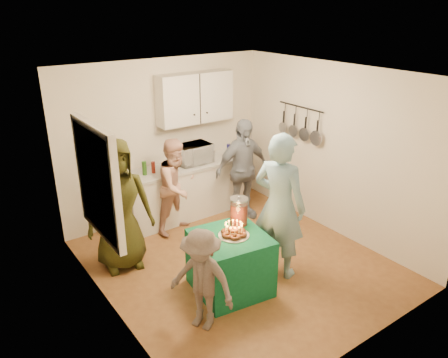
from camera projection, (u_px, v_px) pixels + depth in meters
floor at (239, 263)px, 6.10m from camera, size 4.00×4.00×0.00m
ceiling at (241, 74)px, 5.12m from camera, size 4.00×4.00×0.00m
back_wall at (165, 140)px, 7.12m from camera, size 3.60×3.60×0.00m
left_wall at (106, 213)px, 4.64m from camera, size 4.00×4.00×0.00m
right_wall at (334, 151)px, 6.58m from camera, size 4.00×4.00×0.00m
window_night at (96, 182)px, 4.79m from camera, size 0.04×1.00×1.20m
counter at (187, 191)px, 7.33m from camera, size 2.20×0.58×0.86m
countertop at (186, 166)px, 7.16m from camera, size 2.24×0.62×0.05m
upper_cabinet at (195, 98)px, 7.03m from camera, size 1.30×0.30×0.80m
pot_rack at (299, 123)px, 6.95m from camera, size 0.12×1.00×0.60m
microwave at (193, 154)px, 7.17m from camera, size 0.59×0.41×0.32m
party_table at (230, 263)px, 5.42m from camera, size 0.96×0.96×0.76m
donut_cake at (234, 229)px, 5.25m from camera, size 0.38×0.38×0.18m
punch_jar at (239, 212)px, 5.49m from camera, size 0.22×0.22×0.34m
man_birthday at (279, 206)px, 5.56m from camera, size 0.68×0.83×1.94m
woman_back_left at (118, 205)px, 5.73m from camera, size 0.97×0.72×1.82m
woman_back_center at (177, 186)px, 6.71m from camera, size 0.88×0.78×1.51m
woman_back_right at (242, 170)px, 7.10m from camera, size 1.02×0.47×1.70m
child_near_left at (202, 280)px, 4.70m from camera, size 0.75×0.90×1.20m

